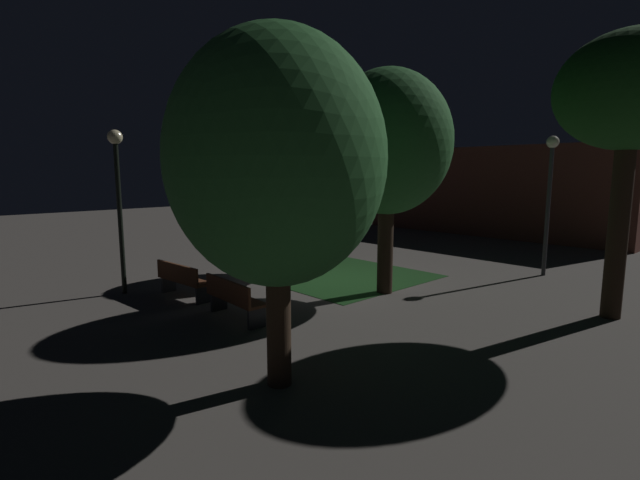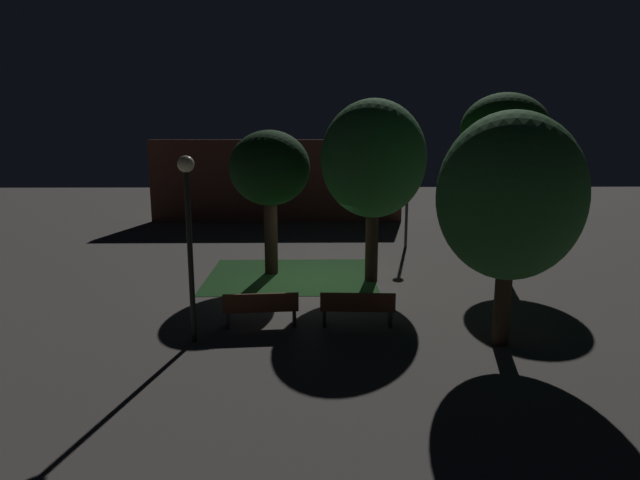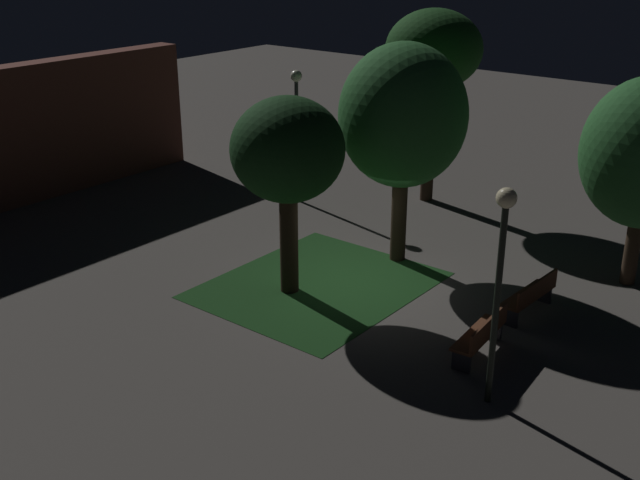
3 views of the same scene
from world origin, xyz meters
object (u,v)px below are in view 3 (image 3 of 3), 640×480
at_px(bench_corner, 531,295).
at_px(lamp_post_path_center, 501,259).
at_px(tree_left_canopy, 434,52).
at_px(lamp_post_near_wall, 297,113).
at_px(bench_near_trees, 482,334).
at_px(tree_right_canopy, 288,152).
at_px(tree_lawn_side, 403,117).

height_order(bench_corner, lamp_post_path_center, lamp_post_path_center).
relative_size(tree_left_canopy, lamp_post_near_wall, 1.43).
height_order(bench_near_trees, lamp_post_near_wall, lamp_post_near_wall).
xyz_separation_m(tree_left_canopy, tree_right_canopy, (-7.91, -1.00, -1.23)).
height_order(bench_corner, tree_lawn_side, tree_lawn_side).
xyz_separation_m(tree_left_canopy, lamp_post_path_center, (-9.23, -6.97, -1.82)).
relative_size(bench_corner, tree_left_canopy, 0.31).
height_order(tree_lawn_side, lamp_post_near_wall, tree_lawn_side).
height_order(tree_left_canopy, tree_lawn_side, tree_left_canopy).
bearing_deg(tree_lawn_side, lamp_post_path_center, -132.33).
bearing_deg(bench_corner, tree_left_canopy, 47.99).
xyz_separation_m(tree_lawn_side, lamp_post_near_wall, (2.00, 5.15, -0.96)).
bearing_deg(tree_right_canopy, lamp_post_near_wall, 38.51).
relative_size(bench_near_trees, lamp_post_path_center, 0.44).
bearing_deg(tree_left_canopy, lamp_post_near_wall, 130.02).
bearing_deg(lamp_post_path_center, tree_left_canopy, 37.06).
distance_m(bench_near_trees, lamp_post_near_wall, 10.84).
distance_m(lamp_post_path_center, lamp_post_near_wall, 12.08).
distance_m(tree_left_canopy, lamp_post_path_center, 11.70).
height_order(tree_left_canopy, lamp_post_near_wall, tree_left_canopy).
height_order(lamp_post_path_center, lamp_post_near_wall, lamp_post_near_wall).
bearing_deg(bench_near_trees, tree_lawn_side, 52.70).
height_order(tree_right_canopy, lamp_post_path_center, tree_right_canopy).
height_order(bench_corner, tree_left_canopy, tree_left_canopy).
relative_size(tree_right_canopy, lamp_post_near_wall, 1.13).
bearing_deg(bench_corner, bench_near_trees, 180.00).
relative_size(bench_near_trees, tree_lawn_side, 0.32).
relative_size(bench_near_trees, bench_corner, 1.00).
bearing_deg(lamp_post_path_center, lamp_post_near_wall, 57.12).
distance_m(bench_corner, tree_lawn_side, 5.35).
relative_size(bench_corner, lamp_post_near_wall, 0.44).
distance_m(tree_right_canopy, lamp_post_near_wall, 6.73).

